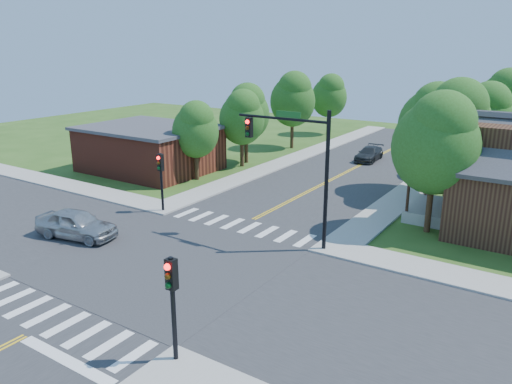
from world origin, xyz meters
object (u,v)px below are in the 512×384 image
Objects in this scene: signal_pole_nw at (161,171)px; car_dgrey at (369,154)px; signal_mast_ne at (297,155)px; car_silver at (76,225)px; signal_pole_se at (172,290)px.

signal_pole_nw reaches higher than car_dgrey.
signal_pole_nw is 21.78m from car_dgrey.
signal_pole_nw is (-9.51, -0.01, -2.19)m from signal_mast_ne.
car_silver is (-0.84, -5.80, -1.88)m from signal_pole_nw.
signal_pole_nw is (-11.20, 11.20, 0.00)m from signal_pole_se.
signal_mast_ne reaches higher than car_silver.
car_silver is (-10.35, -5.82, -4.06)m from signal_mast_ne.
car_silver is at bearing -98.21° from signal_pole_nw.
car_silver is at bearing -150.66° from signal_mast_ne.
signal_pole_nw is 0.78× the size of car_silver.
signal_pole_se reaches higher than car_dgrey.
signal_mast_ne is 1.66× the size of car_dgrey.
car_dgrey is at bearing 100.66° from signal_mast_ne.
signal_pole_se is at bearing -83.58° from car_dgrey.
signal_pole_nw reaches higher than car_silver.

